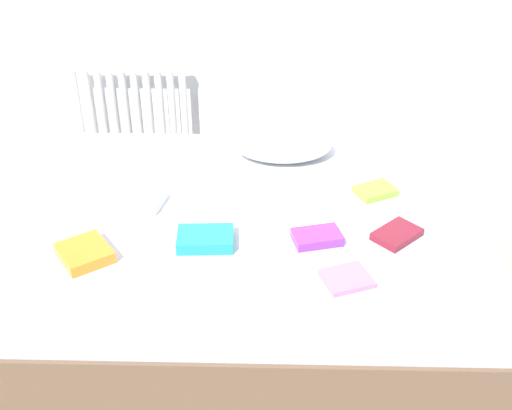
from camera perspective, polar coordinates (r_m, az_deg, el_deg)
ground_plane at (r=3.17m, az=-0.02°, el=-7.84°), size 8.00×8.00×0.00m
bed at (r=3.02m, az=-0.02°, el=-4.25°), size 2.00×1.50×0.50m
radiator at (r=4.06m, az=-10.99°, el=8.19°), size 0.70×0.04×0.58m
pillow at (r=3.27m, az=2.35°, el=5.46°), size 0.50×0.35×0.13m
textbook_white at (r=2.92m, az=-10.11°, el=0.37°), size 0.21×0.19×0.04m
textbook_maroon at (r=2.73m, az=12.38°, el=-2.55°), size 0.23×0.23×0.03m
textbook_teal at (r=2.63m, az=-4.51°, el=-3.02°), size 0.24×0.17×0.05m
textbook_purple at (r=2.66m, az=5.42°, el=-2.85°), size 0.22×0.17×0.04m
textbook_pink at (r=2.47m, az=8.03°, el=-6.46°), size 0.22×0.21×0.02m
textbook_orange at (r=2.64m, az=-14.96°, el=-4.14°), size 0.27×0.27×0.05m
textbook_lime at (r=3.01m, az=10.52°, el=1.24°), size 0.22×0.19×0.03m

